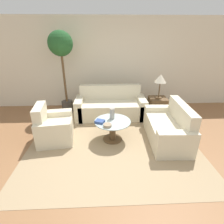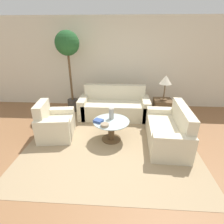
% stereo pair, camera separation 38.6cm
% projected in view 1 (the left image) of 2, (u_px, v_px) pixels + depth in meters
% --- Properties ---
extents(ground_plane, '(14.00, 14.00, 0.00)m').
position_uv_depth(ground_plane, '(113.00, 165.00, 3.11)').
color(ground_plane, '#8E603D').
extents(wall_back, '(10.00, 0.06, 2.60)m').
position_uv_depth(wall_back, '(108.00, 64.00, 5.24)').
color(wall_back, beige).
rests_on(wall_back, ground_plane).
extents(rug, '(3.46, 3.28, 0.01)m').
position_uv_depth(rug, '(113.00, 139.00, 3.86)').
color(rug, tan).
rests_on(rug, ground_plane).
extents(sofa_main, '(1.89, 0.77, 0.84)m').
position_uv_depth(sofa_main, '(111.00, 107.00, 4.85)').
color(sofa_main, beige).
rests_on(sofa_main, ground_plane).
extents(armchair, '(0.80, 0.90, 0.81)m').
position_uv_depth(armchair, '(53.00, 128.00, 3.76)').
color(armchair, beige).
rests_on(armchair, ground_plane).
extents(loveseat, '(0.79, 1.43, 0.83)m').
position_uv_depth(loveseat, '(170.00, 129.00, 3.74)').
color(loveseat, beige).
rests_on(loveseat, ground_plane).
extents(coffee_table, '(0.77, 0.77, 0.46)m').
position_uv_depth(coffee_table, '(113.00, 128.00, 3.74)').
color(coffee_table, brown).
rests_on(coffee_table, ground_plane).
extents(side_table, '(0.46, 0.46, 0.55)m').
position_uv_depth(side_table, '(157.00, 107.00, 4.83)').
color(side_table, brown).
rests_on(side_table, ground_plane).
extents(table_lamp, '(0.30, 0.30, 0.64)m').
position_uv_depth(table_lamp, '(160.00, 79.00, 4.50)').
color(table_lamp, brown).
rests_on(table_lamp, side_table).
extents(potted_plant, '(0.63, 0.63, 2.22)m').
position_uv_depth(potted_plant, '(61.00, 52.00, 4.48)').
color(potted_plant, '#3D3833').
rests_on(potted_plant, ground_plane).
extents(vase, '(0.10, 0.10, 0.24)m').
position_uv_depth(vase, '(112.00, 114.00, 3.73)').
color(vase, '#9E998E').
rests_on(vase, coffee_table).
extents(bowl, '(0.17, 0.17, 0.06)m').
position_uv_depth(bowl, '(107.00, 125.00, 3.44)').
color(bowl, gray).
rests_on(bowl, coffee_table).
extents(book_stack, '(0.23, 0.21, 0.05)m').
position_uv_depth(book_stack, '(100.00, 121.00, 3.60)').
color(book_stack, '#334C8C').
rests_on(book_stack, coffee_table).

